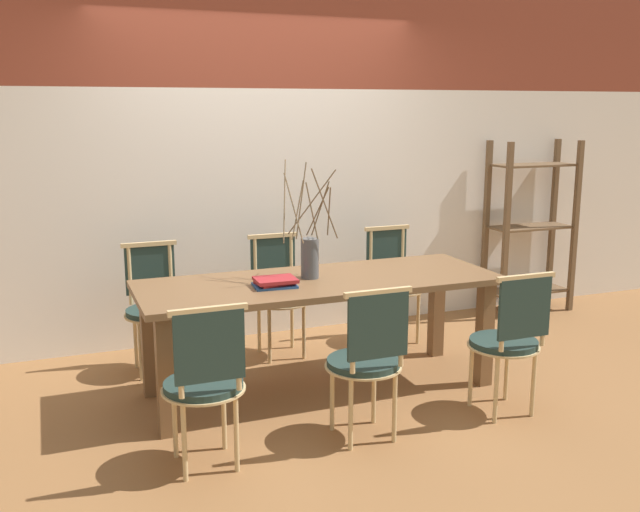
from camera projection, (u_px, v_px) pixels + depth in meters
ground_plane at (320, 389)px, 4.66m from camera, size 16.00×16.00×0.00m
wall_rear at (259, 135)px, 5.51m from camera, size 12.00×0.06×3.20m
dining_table at (320, 295)px, 4.53m from camera, size 2.29×0.83×0.74m
chair_near_leftend at (205, 379)px, 3.54m from camera, size 0.43×0.43×0.89m
chair_near_left at (367, 356)px, 3.86m from camera, size 0.43×0.43×0.89m
chair_near_center at (509, 337)px, 4.19m from camera, size 0.43×0.43×0.89m
chair_far_leftend at (154, 302)px, 4.92m from camera, size 0.43×0.43×0.89m
chair_far_left at (279, 290)px, 5.25m from camera, size 0.43×0.43×0.89m
chair_far_center at (393, 279)px, 5.58m from camera, size 0.43×0.43×0.89m
vase_centerpiece at (310, 254)px, 4.51m from camera, size 0.42×0.38×0.74m
book_stack at (275, 282)px, 4.32m from camera, size 0.27×0.21×0.05m
shelving_rack at (530, 228)px, 6.33m from camera, size 0.77×0.34×1.53m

